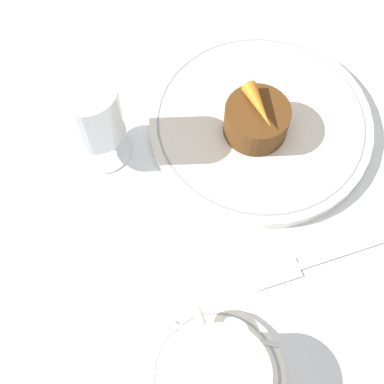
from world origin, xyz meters
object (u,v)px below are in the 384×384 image
Objects in this scene: dinner_plate at (260,123)px; dessert_cake at (256,120)px; fork at (321,259)px; wine_glass at (93,115)px; coffee_cup at (221,376)px.

dinner_plate is 0.03m from dessert_cake.
fork is at bearing 178.00° from dinner_plate.
wine_glass is at bearing 79.12° from dinner_plate.
wine_glass is 1.57× the size of dessert_cake.
fork is (-0.21, -0.18, -0.07)m from wine_glass.
fork is 0.17m from dessert_cake.
dessert_cake is (-0.01, 0.01, 0.03)m from dinner_plate.
coffee_cup is 0.29m from wine_glass.
wine_glass is 0.60× the size of fork.
dinner_plate is 2.26× the size of wine_glass.
wine_glass is at bearing 40.19° from fork.
dinner_plate is at bearing -31.23° from coffee_cup.
coffee_cup is 0.17m from fork.
dinner_plate is at bearing -53.09° from dessert_cake.
dinner_plate is 0.18m from fork.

